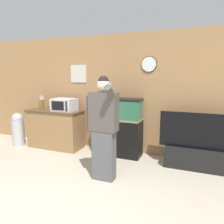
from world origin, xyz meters
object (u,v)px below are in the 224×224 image
knife_block (42,104)px  trash_bin (18,129)px  counter_island (55,129)px  microwave (64,105)px  person_standing (103,127)px  tv_on_stand (200,153)px  aquarium_on_stand (119,127)px

knife_block → trash_bin: size_ratio=0.42×
counter_island → microwave: size_ratio=2.56×
counter_island → person_standing: bearing=-31.1°
microwave → tv_on_stand: bearing=-0.6°
knife_block → aquarium_on_stand: size_ratio=0.27×
knife_block → trash_bin: 0.88m
tv_on_stand → trash_bin: bearing=-177.3°
trash_bin → tv_on_stand: bearing=2.7°
aquarium_on_stand → person_standing: size_ratio=0.72×
counter_island → aquarium_on_stand: size_ratio=1.08×
knife_block → aquarium_on_stand: 2.01m
tv_on_stand → person_standing: bearing=-144.7°
microwave → tv_on_stand: 3.04m
tv_on_stand → person_standing: 1.90m
aquarium_on_stand → trash_bin: bearing=-173.4°
microwave → tv_on_stand: size_ratio=0.35×
knife_block → trash_bin: bearing=-158.6°
counter_island → trash_bin: bearing=-168.1°
knife_block → person_standing: bearing=-26.8°
counter_island → microwave: (0.26, 0.03, 0.59)m
person_standing → trash_bin: 2.87m
microwave → aquarium_on_stand: (1.32, 0.06, -0.42)m
counter_island → person_standing: person_standing is taller
trash_bin → counter_island: bearing=11.9°
tv_on_stand → trash_bin: size_ratio=1.85×
counter_island → trash_bin: counter_island is taller
counter_island → tv_on_stand: 3.21m
knife_block → tv_on_stand: knife_block is taller
microwave → tv_on_stand: (2.95, -0.03, -0.74)m
counter_island → knife_block: size_ratio=3.99×
aquarium_on_stand → trash_bin: 2.57m
person_standing → trash_bin: person_standing is taller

